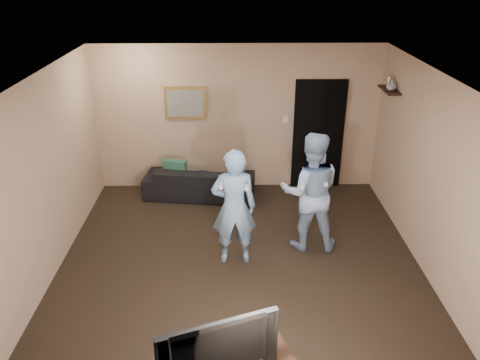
{
  "coord_description": "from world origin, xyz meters",
  "views": [
    {
      "loc": [
        -0.09,
        -5.41,
        3.87
      ],
      "look_at": [
        0.01,
        0.3,
        1.15
      ],
      "focal_mm": 35.0,
      "sensor_mm": 36.0,
      "label": 1
    }
  ],
  "objects_px": {
    "sofa": "(199,181)",
    "wii_player_left": "(234,207)",
    "television": "(215,342)",
    "wii_player_right": "(310,192)"
  },
  "relations": [
    {
      "from": "television",
      "to": "wii_player_right",
      "type": "distance_m",
      "value": 3.05
    },
    {
      "from": "sofa",
      "to": "television",
      "type": "bearing_deg",
      "value": 102.95
    },
    {
      "from": "television",
      "to": "wii_player_right",
      "type": "relative_size",
      "value": 0.61
    },
    {
      "from": "television",
      "to": "wii_player_right",
      "type": "height_order",
      "value": "wii_player_right"
    },
    {
      "from": "sofa",
      "to": "wii_player_left",
      "type": "height_order",
      "value": "wii_player_left"
    },
    {
      "from": "sofa",
      "to": "wii_player_left",
      "type": "distance_m",
      "value": 2.16
    },
    {
      "from": "sofa",
      "to": "wii_player_right",
      "type": "xyz_separation_m",
      "value": [
        1.68,
        -1.64,
        0.61
      ]
    },
    {
      "from": "sofa",
      "to": "wii_player_left",
      "type": "bearing_deg",
      "value": 114.33
    },
    {
      "from": "television",
      "to": "wii_player_left",
      "type": "relative_size",
      "value": 0.65
    },
    {
      "from": "sofa",
      "to": "television",
      "type": "relative_size",
      "value": 1.76
    }
  ]
}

